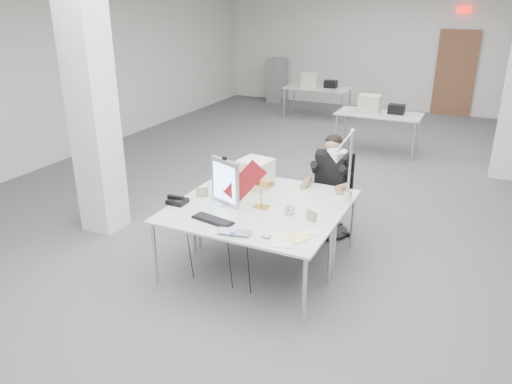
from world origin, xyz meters
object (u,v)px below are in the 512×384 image
seated_person (332,169)px  monitor (225,182)px  office_chair (331,196)px  architect_lamp (344,174)px  desk_phone (177,201)px  laptop (232,235)px  beige_monitor (256,173)px  desk_main (242,222)px  bankers_lamp (261,193)px

seated_person → monitor: 1.48m
office_chair → seated_person: size_ratio=1.06×
architect_lamp → seated_person: bearing=122.9°
desk_phone → laptop: bearing=-25.6°
architect_lamp → beige_monitor: bearing=178.5°
seated_person → desk_main: bearing=-100.3°
monitor → bankers_lamp: monitor is taller
office_chair → beige_monitor: 1.08m
architect_lamp → desk_main: bearing=-130.2°
monitor → desk_phone: 0.58m
office_chair → beige_monitor: beige_monitor is taller
bankers_lamp → beige_monitor: (-0.33, 0.55, -0.01)m
beige_monitor → office_chair: bearing=47.3°
monitor → architect_lamp: (1.19, 0.42, 0.14)m
seated_person → bankers_lamp: 1.22m
monitor → desk_phone: monitor is taller
laptop → seated_person: bearing=67.6°
office_chair → bankers_lamp: bankers_lamp is taller
desk_main → seated_person: (0.48, 1.53, 0.16)m
office_chair → architect_lamp: 1.12m
seated_person → desk_phone: size_ratio=4.84×
monitor → laptop: (0.44, -0.66, -0.24)m
desk_main → desk_phone: desk_phone is taller
office_chair → desk_phone: 2.00m
laptop → desk_phone: desk_phone is taller
office_chair → beige_monitor: bearing=-132.7°
bankers_lamp → desk_phone: (-0.89, -0.29, -0.15)m
architect_lamp → laptop: bearing=-116.4°
monitor → laptop: size_ratio=1.53×
bankers_lamp → beige_monitor: bankers_lamp is taller
beige_monitor → architect_lamp: architect_lamp is taller
laptop → beige_monitor: bearing=95.4°
desk_phone → beige_monitor: bearing=56.3°
beige_monitor → architect_lamp: (1.12, -0.20, 0.23)m
seated_person → desk_phone: seated_person is taller
monitor → beige_monitor: (0.07, 0.62, -0.09)m
laptop → architect_lamp: (0.76, 1.08, 0.38)m
laptop → monitor: bearing=112.9°
desk_phone → beige_monitor: beige_monitor is taller
seated_person → monitor: bearing=-117.5°
desk_main → office_chair: (0.48, 1.58, -0.22)m
seated_person → architect_lamp: bearing=-58.8°
bankers_lamp → beige_monitor: 0.64m
desk_phone → architect_lamp: size_ratio=0.25×
monitor → architect_lamp: size_ratio=0.65×
laptop → beige_monitor: beige_monitor is taller
desk_main → bankers_lamp: bankers_lamp is taller
desk_main → laptop: laptop is taller
bankers_lamp → desk_phone: size_ratio=1.73×
office_chair → laptop: size_ratio=3.11×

